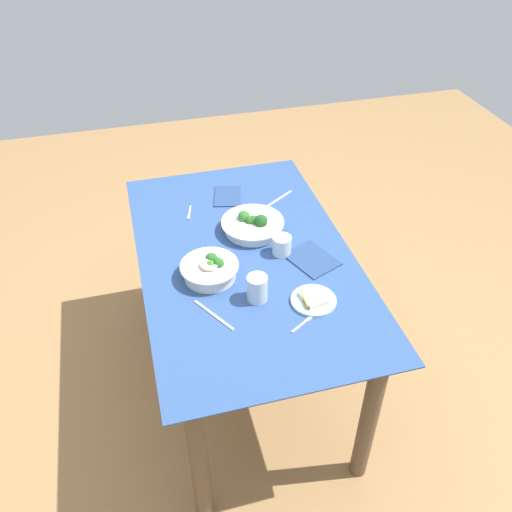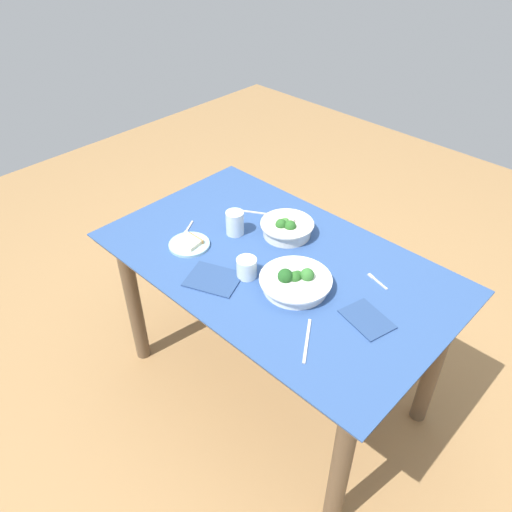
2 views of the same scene
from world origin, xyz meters
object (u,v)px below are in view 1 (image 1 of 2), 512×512
table_knife_right (214,315)px  napkin_folded_lower (312,259)px  bread_side_plate (313,300)px  fork_by_near_bowl (189,213)px  fork_by_far_bowl (303,324)px  table_knife_left (278,200)px  broccoli_bowl_far (253,225)px  broccoli_bowl_near (210,270)px  water_glass_center (257,288)px  napkin_folded_upper (228,196)px  water_glass_side (282,245)px

table_knife_right → napkin_folded_lower: (-0.21, 0.45, 0.00)m
bread_side_plate → fork_by_near_bowl: bearing=-153.0°
fork_by_far_bowl → fork_by_near_bowl: size_ratio=0.94×
bread_side_plate → table_knife_right: size_ratio=0.83×
bread_side_plate → table_knife_right: bearing=-94.0°
bread_side_plate → table_knife_left: 0.69m
fork_by_near_bowl → fork_by_far_bowl: bearing=34.2°
broccoli_bowl_far → table_knife_left: size_ratio=1.36×
broccoli_bowl_far → broccoli_bowl_near: 0.34m
broccoli_bowl_near → table_knife_right: broccoli_bowl_near is taller
broccoli_bowl_far → table_knife_right: (0.46, -0.27, -0.03)m
fork_by_near_bowl → table_knife_left: (-0.00, 0.42, -0.00)m
broccoli_bowl_near → fork_by_far_bowl: bearing=38.4°
water_glass_center → napkin_folded_upper: (-0.71, 0.05, -0.05)m
bread_side_plate → napkin_folded_lower: size_ratio=0.86×
table_knife_left → napkin_folded_upper: 0.24m
water_glass_side → table_knife_left: (-0.38, 0.10, -0.04)m
table_knife_right → table_knife_left: bearing=115.7°
napkin_folded_lower → table_knife_right: bearing=-65.1°
table_knife_right → napkin_folded_upper: napkin_folded_upper is taller
fork_by_near_bowl → napkin_folded_lower: bearing=58.1°
broccoli_bowl_far → fork_by_near_bowl: (-0.20, -0.25, -0.03)m
napkin_folded_upper → napkin_folded_lower: (0.54, 0.23, 0.00)m
broccoli_bowl_far → napkin_folded_lower: bearing=35.3°
broccoli_bowl_near → fork_by_near_bowl: (-0.45, -0.01, -0.03)m
fork_by_near_bowl → napkin_folded_lower: napkin_folded_lower is taller
broccoli_bowl_near → water_glass_center: 0.22m
broccoli_bowl_near → table_knife_right: bearing=-8.1°
water_glass_side → fork_by_far_bowl: water_glass_side is taller
broccoli_bowl_near → water_glass_center: (0.17, 0.14, 0.02)m
water_glass_center → table_knife_right: 0.19m
fork_by_far_bowl → napkin_folded_lower: size_ratio=0.49×
broccoli_bowl_near → water_glass_side: bearing=102.5°
water_glass_center → napkin_folded_lower: (-0.16, 0.27, -0.05)m
fork_by_far_bowl → bread_side_plate: bearing=22.9°
broccoli_bowl_far → table_knife_left: broccoli_bowl_far is taller
broccoli_bowl_near → napkin_folded_lower: size_ratio=1.15×
broccoli_bowl_near → table_knife_right: size_ratio=1.10×
water_glass_center → napkin_folded_lower: bearing=120.8°
broccoli_bowl_near → fork_by_near_bowl: broccoli_bowl_near is taller
water_glass_center → water_glass_side: (-0.24, 0.17, -0.01)m
broccoli_bowl_far → fork_by_far_bowl: 0.59m
broccoli_bowl_far → table_knife_right: broccoli_bowl_far is taller
water_glass_side → table_knife_right: size_ratio=0.39×
fork_by_far_bowl → napkin_folded_upper: (-0.87, -0.08, 0.00)m
bread_side_plate → napkin_folded_upper: 0.79m
table_knife_left → fork_by_far_bowl: bearing=-133.9°
fork_by_far_bowl → broccoli_bowl_near: bearing=98.3°
fork_by_far_bowl → napkin_folded_lower: bearing=35.4°
fork_by_near_bowl → bread_side_plate: bearing=41.8°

